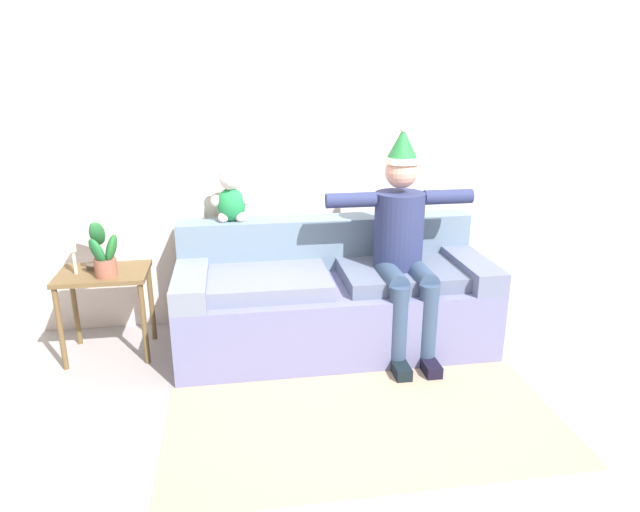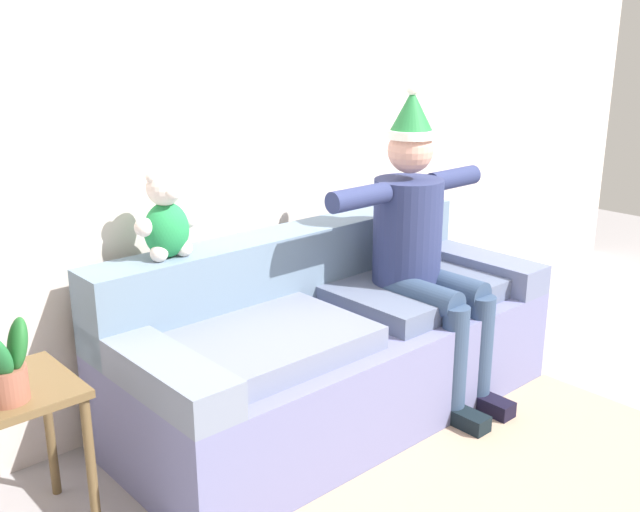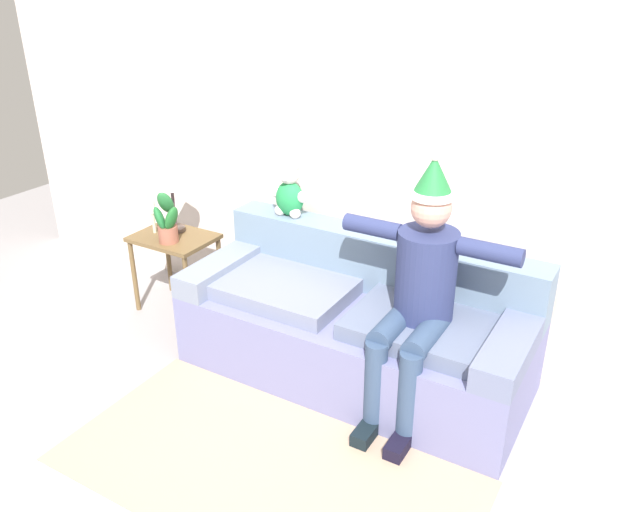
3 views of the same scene
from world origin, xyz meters
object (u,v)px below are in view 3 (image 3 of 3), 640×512
object	(u,v)px
couch	(358,325)
potted_plant	(167,222)
candle_tall	(152,212)
table_lamp	(171,179)
person_seated	(419,288)
side_table	(175,248)
teddy_bear	(289,192)

from	to	relation	value
couch	potted_plant	xyz separation A→B (m)	(-1.51, -0.05, 0.41)
couch	candle_tall	world-z (taller)	candle_tall
table_lamp	potted_plant	distance (m)	0.32
candle_tall	couch	bearing A→B (deg)	-0.91
couch	person_seated	distance (m)	0.66
side_table	couch	bearing A→B (deg)	-1.74
teddy_bear	side_table	bearing A→B (deg)	-164.51
table_lamp	potted_plant	bearing A→B (deg)	-62.88
couch	person_seated	size ratio (longest dim) A/B	1.39
person_seated	potted_plant	size ratio (longest dim) A/B	4.06
couch	potted_plant	size ratio (longest dim) A/B	5.64
person_seated	table_lamp	world-z (taller)	person_seated
couch	teddy_bear	bearing A→B (deg)	157.20
side_table	table_lamp	world-z (taller)	table_lamp
person_seated	side_table	world-z (taller)	person_seated
side_table	candle_tall	bearing A→B (deg)	-173.04
person_seated	table_lamp	bearing A→B (deg)	171.77
couch	table_lamp	world-z (taller)	table_lamp
couch	potted_plant	world-z (taller)	potted_plant
couch	candle_tall	size ratio (longest dim) A/B	8.44
couch	potted_plant	bearing A→B (deg)	-178.27
side_table	potted_plant	bearing A→B (deg)	-66.17
potted_plant	couch	bearing A→B (deg)	1.73
person_seated	candle_tall	distance (m)	2.17
side_table	candle_tall	world-z (taller)	candle_tall
person_seated	candle_tall	xyz separation A→B (m)	(-2.17, 0.19, -0.03)
teddy_bear	table_lamp	distance (m)	0.93
teddy_bear	candle_tall	bearing A→B (deg)	-165.83
side_table	person_seated	bearing A→B (deg)	-6.01
person_seated	potted_plant	world-z (taller)	person_seated
couch	table_lamp	xyz separation A→B (m)	(-1.60, 0.13, 0.67)
couch	potted_plant	distance (m)	1.57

